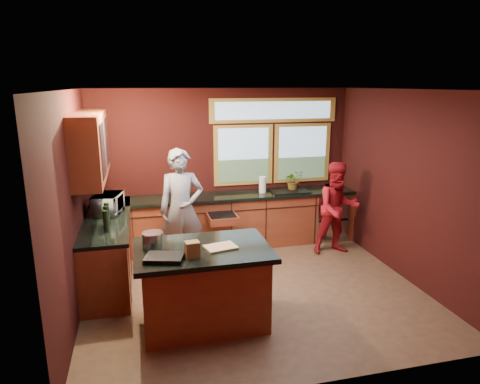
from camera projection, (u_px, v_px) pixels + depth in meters
name	position (u px, v px, depth m)	size (l,w,h in m)	color
floor	(254.00, 289.00, 5.93)	(4.50, 4.50, 0.00)	brown
room_shell	(205.00, 159.00, 5.66)	(4.52, 4.02, 2.71)	black
back_counter	(239.00, 220.00, 7.46)	(4.50, 0.64, 0.93)	maroon
left_counter	(108.00, 248.00, 6.17)	(0.64, 2.30, 0.93)	maroon
island	(203.00, 285.00, 5.01)	(1.55, 1.05, 0.95)	maroon
person_grey	(182.00, 209.00, 6.47)	(0.67, 0.44, 1.85)	slate
person_red	(337.00, 208.00, 7.05)	(0.75, 0.59, 1.55)	#A4131B
microwave	(108.00, 204.00, 6.21)	(0.52, 0.35, 0.29)	#999999
potted_plant	(293.00, 180.00, 7.58)	(0.32, 0.27, 0.35)	#999999
paper_towel	(262.00, 185.00, 7.41)	(0.12, 0.12, 0.28)	white
cutting_board	(221.00, 247.00, 4.89)	(0.35, 0.25, 0.02)	tan
stock_pot	(153.00, 240.00, 4.89)	(0.24, 0.24, 0.18)	#B6B6BB
paper_bag	(192.00, 250.00, 4.60)	(0.15, 0.12, 0.18)	brown
black_tray	(164.00, 258.00, 4.55)	(0.40, 0.28, 0.05)	black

